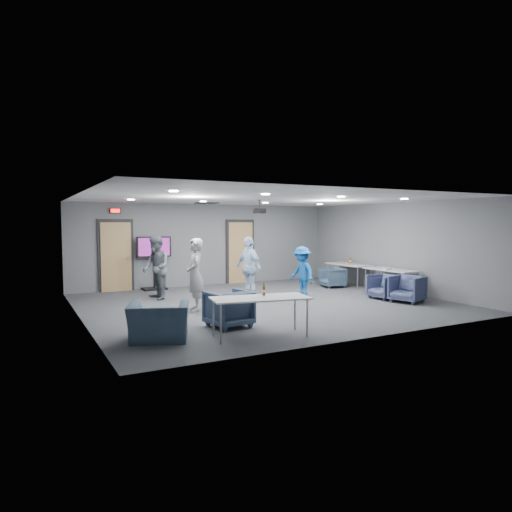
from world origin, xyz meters
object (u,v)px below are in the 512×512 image
table_right_b (391,271)px  chair_right_b (384,287)px  person_b (156,268)px  chair_right_a (332,278)px  person_a (195,275)px  bottle_front (264,291)px  person_c (249,268)px  chair_front_a (228,309)px  table_front_left (260,300)px  bottle_right (350,261)px  projector (259,211)px  chair_front_b (159,322)px  tv_stand (154,260)px  person_d (302,272)px  chair_right_c (407,289)px  table_right_a (349,266)px

table_right_b → chair_right_b: bearing=125.9°
person_b → chair_right_a: 5.73m
person_a → bottle_front: size_ratio=7.38×
person_c → chair_front_a: 3.47m
table_front_left → bottle_right: 7.65m
person_a → bottle_front: 2.75m
projector → bottle_right: bearing=38.3°
person_b → chair_right_a: bearing=83.7°
person_c → chair_right_a: 3.51m
chair_front_b → table_front_left: table_front_left is taller
person_b → chair_right_a: (5.69, -0.34, -0.55)m
chair_front_b → person_a: bearing=-102.6°
chair_right_b → chair_front_a: bearing=-79.8°
tv_stand → bottle_front: bearing=-87.6°
table_right_b → bottle_front: size_ratio=7.28×
chair_right_a → table_front_left: size_ratio=0.37×
person_c → chair_right_b: (3.28, -1.78, -0.52)m
person_a → table_right_b: (5.96, -0.25, -0.18)m
person_a → table_right_b: 5.97m
table_front_left → tv_stand: tv_stand is taller
person_d → table_right_b: bearing=72.5°
person_a → person_d: bearing=110.6°
chair_right_b → bottle_right: (1.00, 2.65, 0.48)m
chair_front_a → table_front_left: (0.18, -1.00, 0.31)m
person_d → table_front_left: size_ratio=0.76×
chair_right_a → bottle_right: 1.03m
projector → person_a: bearing=-143.9°
chair_right_c → bottle_front: bottle_front is taller
bottle_right → projector: size_ratio=0.57×
person_b → chair_front_a: person_b is taller
table_right_a → person_a: bearing=105.4°
chair_front_a → table_right_b: chair_front_a is taller
table_right_a → table_front_left: (-5.78, -4.54, 0.00)m
person_a → chair_front_a: 1.95m
table_right_b → table_front_left: size_ratio=0.90×
table_front_left → chair_right_c: bearing=25.1°
table_front_left → projector: size_ratio=4.69×
table_front_left → tv_stand: (-0.11, 6.75, 0.26)m
person_a → table_front_left: person_a is taller
bottle_front → person_d: bearing=46.9°
chair_right_c → chair_front_b: bearing=-102.0°
table_right_b → tv_stand: 7.19m
table_right_b → chair_front_b: bearing=105.2°
person_a → table_right_b: bearing=101.2°
chair_front_a → table_right_a: chair_front_a is taller
person_c → table_right_b: (4.05, -1.23, -0.17)m
tv_stand → table_front_left: bearing=-89.0°
chair_right_a → tv_stand: 5.71m
table_right_b → tv_stand: tv_stand is taller
bottle_right → projector: projector is taller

